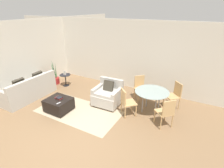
{
  "coord_description": "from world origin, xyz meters",
  "views": [
    {
      "loc": [
        2.74,
        -2.68,
        3.18
      ],
      "look_at": [
        0.11,
        2.09,
        0.75
      ],
      "focal_mm": 28.0,
      "sensor_mm": 36.0,
      "label": 1
    }
  ],
  "objects_px": {
    "couch": "(29,91)",
    "dining_chair_far_left": "(140,86)",
    "side_table": "(65,78)",
    "dining_table": "(152,94)",
    "dining_chair_far_right": "(175,94)",
    "book_stack": "(59,98)",
    "dining_chair_near_left": "(126,101)",
    "dining_chair_near_right": "(166,111)",
    "potted_plant": "(55,79)",
    "armchair": "(108,95)",
    "ottoman": "(59,104)",
    "tv_remote_primary": "(58,103)",
    "picture_frame": "(65,73)"
  },
  "relations": [
    {
      "from": "book_stack",
      "to": "ottoman",
      "type": "bearing_deg",
      "value": -79.67
    },
    {
      "from": "potted_plant",
      "to": "dining_chair_near_right",
      "type": "xyz_separation_m",
      "value": [
        5.05,
        -0.75,
        0.3
      ]
    },
    {
      "from": "dining_chair_far_right",
      "to": "ottoman",
      "type": "bearing_deg",
      "value": -148.02
    },
    {
      "from": "ottoman",
      "to": "potted_plant",
      "type": "bearing_deg",
      "value": 138.66
    },
    {
      "from": "dining_chair_far_left",
      "to": "dining_table",
      "type": "bearing_deg",
      "value": -45.0
    },
    {
      "from": "potted_plant",
      "to": "dining_chair_near_left",
      "type": "relative_size",
      "value": 1.2
    },
    {
      "from": "picture_frame",
      "to": "dining_chair_far_right",
      "type": "xyz_separation_m",
      "value": [
        4.45,
        0.42,
        -0.08
      ]
    },
    {
      "from": "picture_frame",
      "to": "dining_chair_near_left",
      "type": "relative_size",
      "value": 0.19
    },
    {
      "from": "side_table",
      "to": "dining_chair_far_left",
      "type": "distance_m",
      "value": 3.27
    },
    {
      "from": "side_table",
      "to": "dining_chair_far_right",
      "type": "distance_m",
      "value": 4.48
    },
    {
      "from": "potted_plant",
      "to": "dining_chair_far_right",
      "type": "height_order",
      "value": "potted_plant"
    },
    {
      "from": "ottoman",
      "to": "dining_table",
      "type": "relative_size",
      "value": 0.71
    },
    {
      "from": "ottoman",
      "to": "dining_chair_near_left",
      "type": "distance_m",
      "value": 2.23
    },
    {
      "from": "book_stack",
      "to": "dining_chair_far_right",
      "type": "bearing_deg",
      "value": 31.33
    },
    {
      "from": "tv_remote_primary",
      "to": "dining_chair_far_left",
      "type": "xyz_separation_m",
      "value": [
        1.84,
        2.23,
        0.08
      ]
    },
    {
      "from": "dining_chair_far_left",
      "to": "tv_remote_primary",
      "type": "bearing_deg",
      "value": -129.55
    },
    {
      "from": "side_table",
      "to": "dining_chair_near_left",
      "type": "xyz_separation_m",
      "value": [
        3.24,
        -0.8,
        0.15
      ]
    },
    {
      "from": "dining_table",
      "to": "dining_chair_near_left",
      "type": "distance_m",
      "value": 0.87
    },
    {
      "from": "dining_chair_far_left",
      "to": "potted_plant",
      "type": "bearing_deg",
      "value": -173.02
    },
    {
      "from": "armchair",
      "to": "dining_table",
      "type": "distance_m",
      "value": 1.51
    },
    {
      "from": "armchair",
      "to": "ottoman",
      "type": "height_order",
      "value": "armchair"
    },
    {
      "from": "side_table",
      "to": "dining_table",
      "type": "distance_m",
      "value": 3.86
    },
    {
      "from": "dining_chair_near_right",
      "to": "couch",
      "type": "bearing_deg",
      "value": -171.81
    },
    {
      "from": "armchair",
      "to": "tv_remote_primary",
      "type": "distance_m",
      "value": 1.67
    },
    {
      "from": "picture_frame",
      "to": "dining_chair_near_right",
      "type": "relative_size",
      "value": 0.19
    },
    {
      "from": "armchair",
      "to": "picture_frame",
      "type": "height_order",
      "value": "armchair"
    },
    {
      "from": "couch",
      "to": "tv_remote_primary",
      "type": "distance_m",
      "value": 1.87
    },
    {
      "from": "dining_chair_near_left",
      "to": "dining_chair_near_right",
      "type": "bearing_deg",
      "value": 0.0
    },
    {
      "from": "ottoman",
      "to": "book_stack",
      "type": "height_order",
      "value": "book_stack"
    },
    {
      "from": "potted_plant",
      "to": "dining_table",
      "type": "height_order",
      "value": "potted_plant"
    },
    {
      "from": "couch",
      "to": "potted_plant",
      "type": "xyz_separation_m",
      "value": [
        -0.15,
        1.45,
        -0.09
      ]
    },
    {
      "from": "dining_chair_near_right",
      "to": "dining_chair_far_left",
      "type": "bearing_deg",
      "value": 135.0
    },
    {
      "from": "potted_plant",
      "to": "ottoman",
      "type": "bearing_deg",
      "value": -41.34
    },
    {
      "from": "ottoman",
      "to": "couch",
      "type": "bearing_deg",
      "value": 175.84
    },
    {
      "from": "couch",
      "to": "dining_chair_near_right",
      "type": "distance_m",
      "value": 4.95
    },
    {
      "from": "book_stack",
      "to": "dining_chair_near_left",
      "type": "height_order",
      "value": "dining_chair_near_left"
    },
    {
      "from": "tv_remote_primary",
      "to": "picture_frame",
      "type": "xyz_separation_m",
      "value": [
        -1.4,
        1.81,
        0.16
      ]
    },
    {
      "from": "couch",
      "to": "tv_remote_primary",
      "type": "bearing_deg",
      "value": -9.56
    },
    {
      "from": "book_stack",
      "to": "picture_frame",
      "type": "distance_m",
      "value": 1.97
    },
    {
      "from": "ottoman",
      "to": "picture_frame",
      "type": "xyz_separation_m",
      "value": [
        -1.19,
        1.62,
        0.36
      ]
    },
    {
      "from": "armchair",
      "to": "dining_chair_near_left",
      "type": "relative_size",
      "value": 1.01
    },
    {
      "from": "dining_chair_far_right",
      "to": "couch",
      "type": "bearing_deg",
      "value": -158.58
    },
    {
      "from": "ottoman",
      "to": "picture_frame",
      "type": "distance_m",
      "value": 2.04
    },
    {
      "from": "ottoman",
      "to": "side_table",
      "type": "distance_m",
      "value": 2.01
    },
    {
      "from": "dining_chair_far_right",
      "to": "book_stack",
      "type": "bearing_deg",
      "value": -148.67
    },
    {
      "from": "book_stack",
      "to": "dining_table",
      "type": "bearing_deg",
      "value": 27.46
    },
    {
      "from": "potted_plant",
      "to": "tv_remote_primary",
      "type": "bearing_deg",
      "value": -41.47
    },
    {
      "from": "couch",
      "to": "dining_chair_far_left",
      "type": "distance_m",
      "value": 4.16
    },
    {
      "from": "ottoman",
      "to": "dining_chair_near_left",
      "type": "xyz_separation_m",
      "value": [
        2.05,
        0.82,
        0.28
      ]
    },
    {
      "from": "book_stack",
      "to": "dining_chair_far_left",
      "type": "distance_m",
      "value": 2.87
    }
  ]
}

